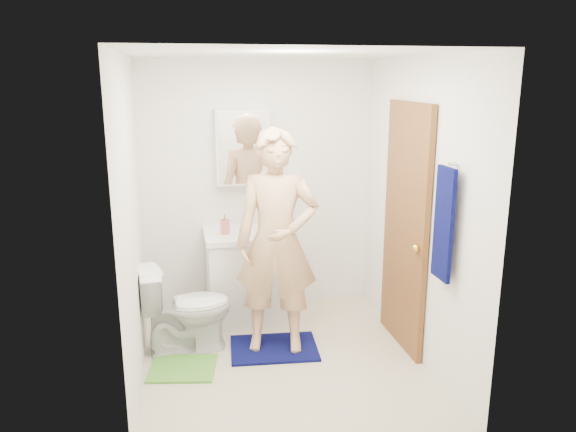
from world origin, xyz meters
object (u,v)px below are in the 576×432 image
Objects in this scene: vanity_cabinet at (248,278)px; soap_dispenser at (225,224)px; man at (277,242)px; toilet at (186,308)px; towel at (444,224)px; medicine_cabinet at (243,147)px; toothbrush_cup at (267,223)px.

vanity_cabinet is 4.36× the size of soap_dispenser.
man is at bearing -77.40° from vanity_cabinet.
towel is at bearing -124.23° from toilet.
vanity_cabinet is at bearing -90.00° from medicine_cabinet.
toothbrush_cup is at bearing -39.42° from medicine_cabinet.
toilet is (-0.59, -0.54, -0.03)m from vanity_cabinet.
towel is at bearing -57.60° from toothbrush_cup.
man is at bearing -106.62° from toilet.
soap_dispenser is at bearing -42.51° from toilet.
vanity_cabinet is at bearing 115.94° from man.
vanity_cabinet is at bearing -162.50° from toothbrush_cup.
towel reaches higher than soap_dispenser.
medicine_cabinet is 0.74m from toothbrush_cup.
vanity_cabinet is 0.54m from toothbrush_cup.
medicine_cabinet is (0.00, 0.22, 1.20)m from vanity_cabinet.
towel is 2.04m from soap_dispenser.
man is at bearing -93.59° from toothbrush_cup.
towel reaches higher than toilet.
medicine_cabinet reaches higher than man.
soap_dispenser is at bearing -175.43° from vanity_cabinet.
towel is 1.07× the size of toilet.
toothbrush_cup reaches higher than vanity_cabinet.
medicine_cabinet is 0.73m from soap_dispenser.
towel is at bearing -55.39° from medicine_cabinet.
toothbrush_cup is at bearing -58.83° from toilet.
toilet is 0.95m from man.
towel is at bearing -51.53° from vanity_cabinet.
man is (0.74, -0.14, 0.57)m from toilet.
soap_dispenser is 1.35× the size of toothbrush_cup.
man is (0.15, -0.90, -0.66)m from medicine_cabinet.
man is (0.36, -0.66, -0.00)m from soap_dispenser.
toothbrush_cup is at bearing 11.03° from soap_dispenser.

